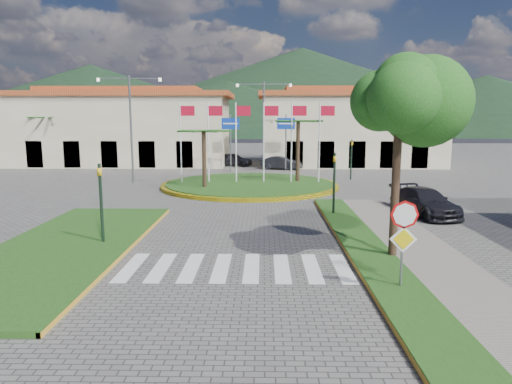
{
  "coord_description": "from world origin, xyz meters",
  "views": [
    {
      "loc": [
        0.98,
        -10.47,
        4.9
      ],
      "look_at": [
        0.68,
        8.0,
        1.89
      ],
      "focal_mm": 32.0,
      "sensor_mm": 36.0,
      "label": 1
    }
  ],
  "objects_px": {
    "white_van": "(169,159)",
    "car_dark_a": "(233,159)",
    "car_dark_b": "(281,163)",
    "roundabout_island": "(250,184)",
    "stop_sign": "(404,231)",
    "deciduous_tree": "(399,109)",
    "car_side_right": "(425,202)"
  },
  "relations": [
    {
      "from": "roundabout_island",
      "to": "car_dark_b",
      "type": "bearing_deg",
      "value": 76.51
    },
    {
      "from": "roundabout_island",
      "to": "deciduous_tree",
      "type": "height_order",
      "value": "deciduous_tree"
    },
    {
      "from": "car_dark_b",
      "to": "deciduous_tree",
      "type": "bearing_deg",
      "value": -157.5
    },
    {
      "from": "roundabout_island",
      "to": "white_van",
      "type": "height_order",
      "value": "roundabout_island"
    },
    {
      "from": "car_dark_a",
      "to": "car_side_right",
      "type": "bearing_deg",
      "value": -140.1
    },
    {
      "from": "car_dark_b",
      "to": "car_dark_a",
      "type": "bearing_deg",
      "value": 74.58
    },
    {
      "from": "deciduous_tree",
      "to": "roundabout_island",
      "type": "bearing_deg",
      "value": 107.91
    },
    {
      "from": "car_dark_b",
      "to": "car_side_right",
      "type": "distance_m",
      "value": 21.76
    },
    {
      "from": "roundabout_island",
      "to": "deciduous_tree",
      "type": "xyz_separation_m",
      "value": [
        5.5,
        -17.0,
        5.0
      ]
    },
    {
      "from": "white_van",
      "to": "car_dark_a",
      "type": "distance_m",
      "value": 6.73
    },
    {
      "from": "car_dark_a",
      "to": "roundabout_island",
      "type": "bearing_deg",
      "value": -156.98
    },
    {
      "from": "roundabout_island",
      "to": "deciduous_tree",
      "type": "bearing_deg",
      "value": -72.09
    },
    {
      "from": "deciduous_tree",
      "to": "car_side_right",
      "type": "bearing_deg",
      "value": 63.68
    },
    {
      "from": "roundabout_island",
      "to": "car_dark_a",
      "type": "relative_size",
      "value": 3.17
    },
    {
      "from": "white_van",
      "to": "car_dark_b",
      "type": "distance_m",
      "value": 12.12
    },
    {
      "from": "roundabout_island",
      "to": "car_dark_b",
      "type": "relative_size",
      "value": 3.29
    },
    {
      "from": "deciduous_tree",
      "to": "car_dark_b",
      "type": "distance_m",
      "value": 28.75
    },
    {
      "from": "roundabout_island",
      "to": "stop_sign",
      "type": "distance_m",
      "value": 20.69
    },
    {
      "from": "stop_sign",
      "to": "car_dark_b",
      "type": "bearing_deg",
      "value": 94.02
    },
    {
      "from": "roundabout_island",
      "to": "stop_sign",
      "type": "relative_size",
      "value": 4.79
    },
    {
      "from": "roundabout_island",
      "to": "white_van",
      "type": "relative_size",
      "value": 2.62
    },
    {
      "from": "car_dark_a",
      "to": "white_van",
      "type": "bearing_deg",
      "value": 99.85
    },
    {
      "from": "stop_sign",
      "to": "car_dark_a",
      "type": "relative_size",
      "value": 0.66
    },
    {
      "from": "white_van",
      "to": "car_dark_b",
      "type": "xyz_separation_m",
      "value": [
        11.57,
        -3.61,
        -0.04
      ]
    },
    {
      "from": "stop_sign",
      "to": "white_van",
      "type": "distance_m",
      "value": 37.53
    },
    {
      "from": "white_van",
      "to": "roundabout_island",
      "type": "bearing_deg",
      "value": -173.44
    },
    {
      "from": "deciduous_tree",
      "to": "car_side_right",
      "type": "distance_m",
      "value": 9.48
    },
    {
      "from": "stop_sign",
      "to": "car_dark_a",
      "type": "height_order",
      "value": "stop_sign"
    },
    {
      "from": "roundabout_island",
      "to": "deciduous_tree",
      "type": "distance_m",
      "value": 18.55
    },
    {
      "from": "deciduous_tree",
      "to": "car_dark_a",
      "type": "xyz_separation_m",
      "value": [
        -7.66,
        31.32,
        -4.49
      ]
    },
    {
      "from": "car_side_right",
      "to": "stop_sign",
      "type": "bearing_deg",
      "value": -124.41
    },
    {
      "from": "stop_sign",
      "to": "car_side_right",
      "type": "relative_size",
      "value": 0.56
    }
  ]
}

